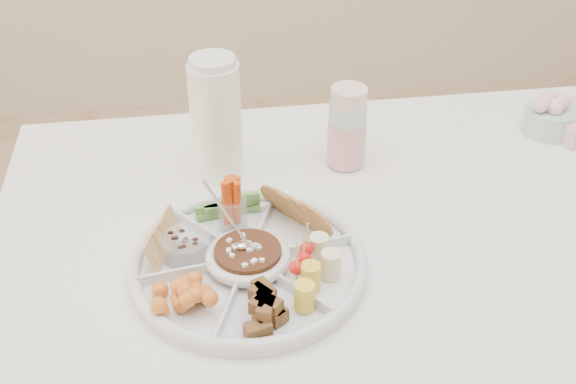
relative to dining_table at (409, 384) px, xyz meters
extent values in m
cube|color=white|center=(0.00, 0.00, 0.00)|extent=(1.52, 1.02, 0.76)
cylinder|color=white|center=(-0.32, -0.04, 0.40)|extent=(0.43, 0.43, 0.04)
cylinder|color=black|center=(-0.32, -0.04, 0.41)|extent=(0.12, 0.12, 0.04)
cylinder|color=white|center=(-0.09, 0.26, 0.48)|extent=(0.08, 0.08, 0.21)
cylinder|color=white|center=(-0.35, 0.26, 0.50)|extent=(0.10, 0.10, 0.25)
cylinder|color=silver|center=(0.36, 0.32, 0.42)|extent=(0.14, 0.14, 0.08)
camera|label=1|loc=(-0.38, -0.93, 1.16)|focal=45.00mm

